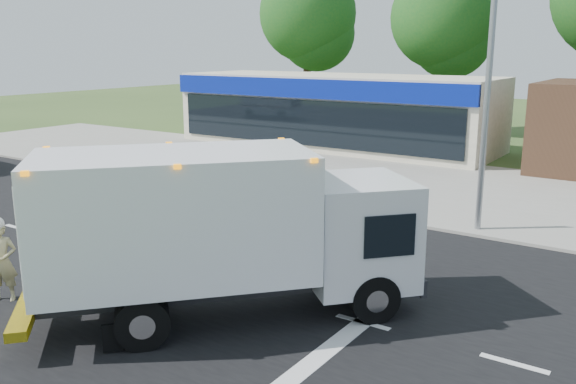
# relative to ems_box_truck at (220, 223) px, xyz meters

# --- Properties ---
(ground) EXTENTS (120.00, 120.00, 0.00)m
(ground) POSITION_rel_ems_box_truck_xyz_m (-0.40, 1.36, -2.03)
(ground) COLOR #385123
(ground) RESTS_ON ground
(road_asphalt) EXTENTS (60.00, 14.00, 0.02)m
(road_asphalt) POSITION_rel_ems_box_truck_xyz_m (-0.40, 1.36, -2.02)
(road_asphalt) COLOR black
(road_asphalt) RESTS_ON ground
(sidewalk) EXTENTS (60.00, 2.40, 0.12)m
(sidewalk) POSITION_rel_ems_box_truck_xyz_m (-0.40, 9.56, -1.97)
(sidewalk) COLOR gray
(sidewalk) RESTS_ON ground
(parking_apron) EXTENTS (60.00, 9.00, 0.02)m
(parking_apron) POSITION_rel_ems_box_truck_xyz_m (-0.40, 15.36, -2.02)
(parking_apron) COLOR gray
(parking_apron) RESTS_ON ground
(lane_markings) EXTENTS (55.20, 7.00, 0.01)m
(lane_markings) POSITION_rel_ems_box_truck_xyz_m (0.95, 0.01, -2.01)
(lane_markings) COLOR silver
(lane_markings) RESTS_ON road_asphalt
(ems_box_truck) EXTENTS (7.14, 7.52, 3.52)m
(ems_box_truck) POSITION_rel_ems_box_truck_xyz_m (0.00, 0.00, 0.00)
(ems_box_truck) COLOR black
(ems_box_truck) RESTS_ON ground
(emergency_worker) EXTENTS (0.78, 0.76, 1.92)m
(emergency_worker) POSITION_rel_ems_box_truck_xyz_m (-4.54, -2.04, -1.09)
(emergency_worker) COLOR tan
(emergency_worker) RESTS_ON ground
(retail_strip_mall) EXTENTS (18.00, 6.20, 4.00)m
(retail_strip_mall) POSITION_rel_ems_box_truck_xyz_m (-9.40, 21.29, -0.02)
(retail_strip_mall) COLOR #BEB79D
(retail_strip_mall) RESTS_ON ground
(traffic_signal_pole) EXTENTS (3.51, 0.25, 8.00)m
(traffic_signal_pole) POSITION_rel_ems_box_truck_xyz_m (1.95, 8.96, 2.89)
(traffic_signal_pole) COLOR gray
(traffic_signal_pole) RESTS_ON ground
(background_trees) EXTENTS (36.77, 7.39, 12.10)m
(background_trees) POSITION_rel_ems_box_truck_xyz_m (-1.25, 29.52, 5.35)
(background_trees) COLOR #332114
(background_trees) RESTS_ON ground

